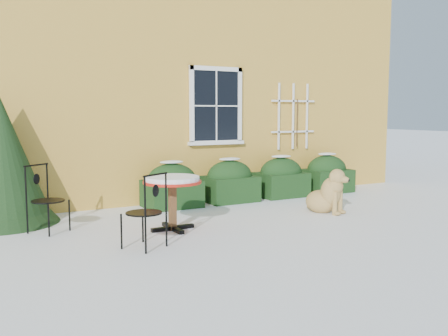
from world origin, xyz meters
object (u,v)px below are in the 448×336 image
patio_chair_near (146,211)px  patio_chair_far (46,198)px  evergreen_shrub (0,170)px  dog (328,195)px  bistro_table (172,185)px

patio_chair_near → patio_chair_far: patio_chair_far is taller
evergreen_shrub → dog: bearing=-20.2°
patio_chair_near → dog: bearing=161.5°
bistro_table → evergreen_shrub: bearing=141.7°
patio_chair_far → patio_chair_near: bearing=-93.6°
evergreen_shrub → bistro_table: evergreen_shrub is taller
evergreen_shrub → dog: size_ratio=2.35×
patio_chair_far → dog: (4.77, -0.98, -0.18)m
bistro_table → patio_chair_far: (-1.75, 0.83, -0.18)m
bistro_table → patio_chair_near: 1.11m
bistro_table → patio_chair_far: size_ratio=0.87×
evergreen_shrub → patio_chair_near: (1.55, -2.61, -0.38)m
dog → evergreen_shrub: bearing=139.8°
bistro_table → patio_chair_far: bearing=154.5°
evergreen_shrub → patio_chair_far: (0.54, -0.97, -0.37)m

